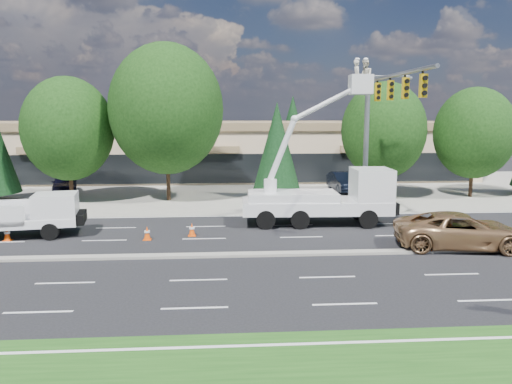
{
  "coord_description": "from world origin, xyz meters",
  "views": [
    {
      "loc": [
        0.95,
        -21.65,
        6.31
      ],
      "look_at": [
        2.65,
        3.16,
        2.4
      ],
      "focal_mm": 35.0,
      "sensor_mm": 36.0,
      "label": 1
    }
  ],
  "objects": [
    {
      "name": "tree_back_a",
      "position": [
        -18.0,
        42.0,
        5.42
      ],
      "size": [
        5.12,
        5.12,
        10.1
      ],
      "color": "#332114",
      "rests_on": "ground"
    },
    {
      "name": "road_median",
      "position": [
        0.0,
        0.0,
        0.06
      ],
      "size": [
        120.0,
        0.55,
        0.12
      ],
      "primitive_type": "cube",
      "color": "gray",
      "rests_on": "ground"
    },
    {
      "name": "strip_mall",
      "position": [
        0.0,
        29.97,
        2.83
      ],
      "size": [
        50.4,
        15.4,
        5.5
      ],
      "color": "tan",
      "rests_on": "ground"
    },
    {
      "name": "tree_front_c",
      "position": [
        -10.0,
        15.0,
        5.24
      ],
      "size": [
        6.45,
        6.45,
        8.96
      ],
      "color": "#332114",
      "rests_on": "ground"
    },
    {
      "name": "bucket_truck",
      "position": [
        7.09,
        6.17,
        2.01
      ],
      "size": [
        8.53,
        3.0,
        9.36
      ],
      "rotation": [
        0.0,
        0.0,
        -0.04
      ],
      "color": "white",
      "rests_on": "ground"
    },
    {
      "name": "signal_mast",
      "position": [
        10.03,
        7.04,
        6.06
      ],
      "size": [
        2.76,
        10.16,
        9.0
      ],
      "color": "gray",
      "rests_on": "ground"
    },
    {
      "name": "minivan",
      "position": [
        12.2,
        0.6,
        0.85
      ],
      "size": [
        6.45,
        3.72,
        1.69
      ],
      "primitive_type": "imported",
      "rotation": [
        0.0,
        0.0,
        1.42
      ],
      "color": "#9E754C",
      "rests_on": "ground"
    },
    {
      "name": "traffic_cone_c",
      "position": [
        -0.65,
        3.88,
        0.34
      ],
      "size": [
        0.4,
        0.4,
        0.7
      ],
      "color": "#E94907",
      "rests_on": "ground"
    },
    {
      "name": "traffic_cone_b",
      "position": [
        -2.87,
        3.22,
        0.34
      ],
      "size": [
        0.4,
        0.4,
        0.7
      ],
      "color": "#E94907",
      "rests_on": "ground"
    },
    {
      "name": "traffic_cone_a",
      "position": [
        -9.84,
        3.49,
        0.34
      ],
      "size": [
        0.4,
        0.4,
        0.7
      ],
      "color": "#E94907",
      "rests_on": "ground"
    },
    {
      "name": "parked_car_west",
      "position": [
        -11.72,
        18.99,
        0.79
      ],
      "size": [
        3.06,
        4.95,
        1.57
      ],
      "primitive_type": "imported",
      "rotation": [
        0.0,
        0.0,
        0.28
      ],
      "color": "black",
      "rests_on": "ground"
    },
    {
      "name": "utility_pickup",
      "position": [
        -9.09,
        4.27,
        0.91
      ],
      "size": [
        6.04,
        3.04,
        2.21
      ],
      "rotation": [
        0.0,
        0.0,
        0.17
      ],
      "color": "white",
      "rests_on": "ground"
    },
    {
      "name": "tree_front_g",
      "position": [
        20.0,
        15.0,
        4.87
      ],
      "size": [
        5.99,
        5.99,
        8.31
      ],
      "color": "#332114",
      "rests_on": "ground"
    },
    {
      "name": "tree_front_f",
      "position": [
        13.0,
        15.0,
        5.09
      ],
      "size": [
        6.27,
        6.27,
        8.69
      ],
      "color": "#332114",
      "rests_on": "ground"
    },
    {
      "name": "tree_front_e",
      "position": [
        5.0,
        15.0,
        3.85
      ],
      "size": [
        3.64,
        3.64,
        7.17
      ],
      "color": "#332114",
      "rests_on": "ground"
    },
    {
      "name": "ground",
      "position": [
        0.0,
        0.0,
        0.0
      ],
      "size": [
        140.0,
        140.0,
        0.0
      ],
      "primitive_type": "plane",
      "color": "black",
      "rests_on": "ground"
    },
    {
      "name": "parked_car_east",
      "position": [
        10.89,
        18.39,
        0.78
      ],
      "size": [
        1.88,
        4.82,
        1.57
      ],
      "primitive_type": "imported",
      "rotation": [
        0.0,
        0.0,
        0.05
      ],
      "color": "black",
      "rests_on": "ground"
    },
    {
      "name": "concrete_apron",
      "position": [
        0.0,
        20.0,
        0.01
      ],
      "size": [
        140.0,
        22.0,
        0.01
      ],
      "primitive_type": "cube",
      "color": "gray",
      "rests_on": "ground"
    },
    {
      "name": "tree_back_c",
      "position": [
        10.0,
        42.0,
        4.62
      ],
      "size": [
        4.37,
        4.37,
        8.61
      ],
      "color": "#332114",
      "rests_on": "ground"
    },
    {
      "name": "tree_front_d",
      "position": [
        -3.0,
        15.0,
        6.64
      ],
      "size": [
        8.18,
        8.18,
        11.34
      ],
      "color": "#332114",
      "rests_on": "ground"
    },
    {
      "name": "tree_back_d",
      "position": [
        22.0,
        42.0,
        4.78
      ],
      "size": [
        4.52,
        4.52,
        8.92
      ],
      "color": "#332114",
      "rests_on": "ground"
    },
    {
      "name": "tree_back_b",
      "position": [
        -4.0,
        42.0,
        6.24
      ],
      "size": [
        5.9,
        5.9,
        11.63
      ],
      "color": "#332114",
      "rests_on": "ground"
    }
  ]
}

